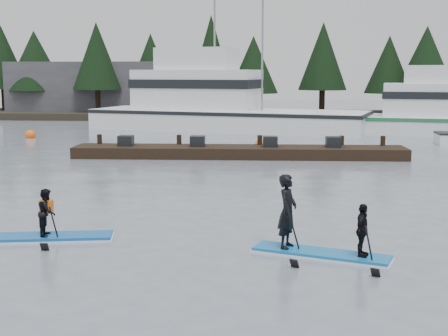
# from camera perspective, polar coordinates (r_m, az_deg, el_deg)

# --- Properties ---
(ground) EXTENTS (160.00, 160.00, 0.00)m
(ground) POSITION_cam_1_polar(r_m,az_deg,el_deg) (13.92, -2.24, -8.25)
(ground) COLOR slate
(ground) RESTS_ON ground
(far_shore) EXTENTS (70.00, 8.00, 0.60)m
(far_shore) POSITION_cam_1_polar(r_m,az_deg,el_deg) (55.35, 3.35, 4.83)
(far_shore) COLOR #2D281E
(far_shore) RESTS_ON ground
(treeline) EXTENTS (60.00, 4.00, 8.00)m
(treeline) POSITION_cam_1_polar(r_m,az_deg,el_deg) (55.38, 3.35, 4.52)
(treeline) COLOR black
(treeline) RESTS_ON ground
(waterfront_building) EXTENTS (18.00, 6.00, 5.00)m
(waterfront_building) POSITION_cam_1_polar(r_m,az_deg,el_deg) (59.34, -10.31, 7.10)
(waterfront_building) COLOR #4C4C51
(waterfront_building) RESTS_ON ground
(fishing_boat_large) EXTENTS (20.20, 10.24, 10.78)m
(fishing_boat_large) POSITION_cam_1_polar(r_m,az_deg,el_deg) (44.62, -0.41, 4.60)
(fishing_boat_large) COLOR white
(fishing_boat_large) RESTS_ON ground
(floating_dock) EXTENTS (15.97, 2.69, 0.53)m
(floating_dock) POSITION_cam_1_polar(r_m,az_deg,el_deg) (30.05, 1.38, 1.48)
(floating_dock) COLOR black
(floating_dock) RESTS_ON ground
(buoy_a) EXTENTS (0.64, 0.64, 0.64)m
(buoy_a) POSITION_cam_1_polar(r_m,az_deg,el_deg) (40.94, -17.26, 2.65)
(buoy_a) COLOR #FF5D0C
(buoy_a) RESTS_ON ground
(buoy_b) EXTENTS (0.56, 0.56, 0.56)m
(buoy_b) POSITION_cam_1_polar(r_m,az_deg,el_deg) (34.27, 3.31, 1.92)
(buoy_b) COLOR #FF5D0C
(buoy_b) RESTS_ON ground
(paddleboard_solo) EXTENTS (3.19, 1.29, 1.77)m
(paddleboard_solo) POSITION_cam_1_polar(r_m,az_deg,el_deg) (15.90, -15.84, -4.94)
(paddleboard_solo) COLOR #1154A3
(paddleboard_solo) RESTS_ON ground
(paddleboard_duo) EXTENTS (3.12, 1.81, 2.30)m
(paddleboard_duo) POSITION_cam_1_polar(r_m,az_deg,el_deg) (14.10, 8.31, -5.40)
(paddleboard_duo) COLOR #1267A9
(paddleboard_duo) RESTS_ON ground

